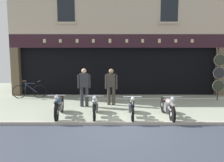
# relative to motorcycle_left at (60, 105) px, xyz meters

# --- Properties ---
(ground) EXTENTS (23.57, 22.00, 0.18)m
(ground) POSITION_rel_motorcycle_left_xyz_m (2.28, -1.96, -0.47)
(ground) COLOR #969E89
(shop_facade) EXTENTS (11.87, 4.42, 6.03)m
(shop_facade) POSITION_rel_motorcycle_left_xyz_m (2.28, 6.05, 1.23)
(shop_facade) COLOR black
(shop_facade) RESTS_ON ground
(motorcycle_left) EXTENTS (0.62, 2.00, 0.94)m
(motorcycle_left) POSITION_rel_motorcycle_left_xyz_m (0.00, 0.00, 0.00)
(motorcycle_left) COLOR black
(motorcycle_left) RESTS_ON ground
(motorcycle_center_left) EXTENTS (0.62, 1.97, 0.91)m
(motorcycle_center_left) POSITION_rel_motorcycle_left_xyz_m (1.33, -0.01, -0.01)
(motorcycle_center_left) COLOR black
(motorcycle_center_left) RESTS_ON ground
(motorcycle_center) EXTENTS (0.62, 1.99, 0.90)m
(motorcycle_center) POSITION_rel_motorcycle_left_xyz_m (2.65, -0.06, -0.02)
(motorcycle_center) COLOR black
(motorcycle_center) RESTS_ON ground
(motorcycle_center_right) EXTENTS (0.62, 1.99, 0.91)m
(motorcycle_center_right) POSITION_rel_motorcycle_left_xyz_m (3.97, -0.10, -0.02)
(motorcycle_center_right) COLOR black
(motorcycle_center_right) RESTS_ON ground
(salesman_left) EXTENTS (0.55, 0.29, 1.67)m
(salesman_left) POSITION_rel_motorcycle_left_xyz_m (0.73, 1.61, 0.49)
(salesman_left) COLOR #2D2D33
(salesman_left) RESTS_ON ground
(shopkeeper_center) EXTENTS (0.55, 0.28, 1.63)m
(shopkeeper_center) POSITION_rel_motorcycle_left_xyz_m (1.91, 1.89, 0.47)
(shopkeeper_center) COLOR #38332D
(shopkeeper_center) RESTS_ON ground
(tyre_sign_pole) EXTENTS (0.57, 0.06, 2.29)m
(tyre_sign_pole) POSITION_rel_motorcycle_left_xyz_m (7.16, 2.88, 0.89)
(tyre_sign_pole) COLOR #232328
(tyre_sign_pole) RESTS_ON ground
(advert_board_near) EXTENTS (0.66, 0.03, 0.93)m
(advert_board_near) POSITION_rel_motorcycle_left_xyz_m (-0.10, 4.42, 1.37)
(advert_board_near) COLOR silver
(leaning_bicycle) EXTENTS (1.73, 0.50, 0.94)m
(leaning_bicycle) POSITION_rel_motorcycle_left_xyz_m (-2.34, 3.41, -0.07)
(leaning_bicycle) COLOR black
(leaning_bicycle) RESTS_ON ground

